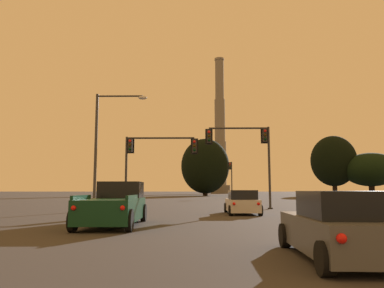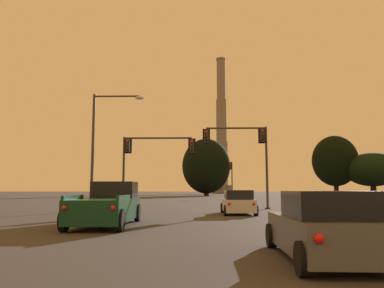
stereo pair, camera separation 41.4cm
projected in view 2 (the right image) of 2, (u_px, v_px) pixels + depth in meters
pickup_truck_left_lane_second at (108, 206)px, 15.58m from camera, size 2.35×5.56×1.82m
hatchback_right_lane_front at (238, 203)px, 22.59m from camera, size 1.92×4.11×1.44m
hatchback_right_lane_third at (325, 228)px, 7.85m from camera, size 1.98×4.14×1.44m
traffic_light_overhead_right at (246, 146)px, 29.17m from camera, size 5.15×0.50×6.37m
traffic_light_far_right at (231, 174)px, 62.88m from camera, size 0.78×0.50×6.15m
traffic_light_overhead_left at (148, 153)px, 29.39m from camera, size 5.84×0.50×5.61m
street_lamp at (102, 137)px, 26.41m from camera, size 3.67×0.36×8.26m
smokestack at (222, 139)px, 140.82m from camera, size 7.25×7.25×51.94m
treeline_far_right at (335, 161)px, 95.00m from camera, size 11.45×10.30×15.19m
treeline_center_left at (372, 170)px, 91.77m from camera, size 13.57×12.22×10.54m
treeline_center_right at (206, 166)px, 92.37m from camera, size 11.88×10.69×14.06m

